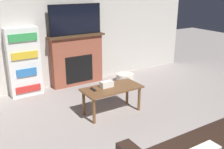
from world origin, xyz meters
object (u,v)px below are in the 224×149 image
at_px(storage_basket, 125,78).
at_px(coffee_table, 112,91).
at_px(bookshelf, 24,62).
at_px(fireplace, 77,60).
at_px(tv, 76,20).

bearing_deg(storage_basket, coffee_table, -132.92).
xyz_separation_m(coffee_table, bookshelf, (-1.06, 1.58, 0.29)).
distance_m(fireplace, coffee_table, 1.62).
bearing_deg(tv, fireplace, 90.00).
bearing_deg(bookshelf, coffee_table, -56.30).
bearing_deg(fireplace, tv, -90.00).
bearing_deg(storage_basket, tv, 156.96).
relative_size(fireplace, coffee_table, 1.23).
height_order(tv, storage_basket, tv).
distance_m(coffee_table, bookshelf, 1.93).
height_order(fireplace, storage_basket, fireplace).
bearing_deg(bookshelf, tv, 0.12).
xyz_separation_m(fireplace, tv, (0.00, -0.02, 0.88)).
relative_size(fireplace, bookshelf, 0.92).
relative_size(bookshelf, storage_basket, 3.38).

